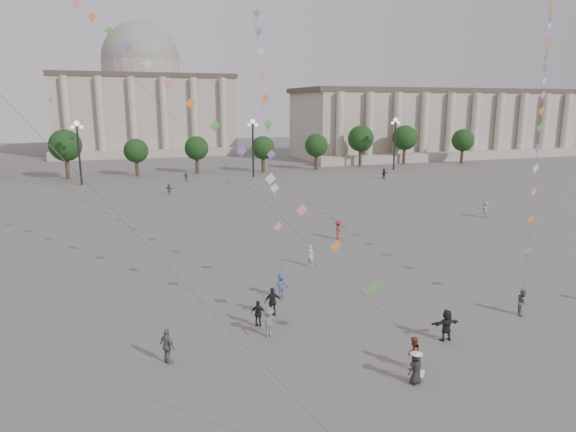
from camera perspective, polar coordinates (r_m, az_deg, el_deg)
name	(u,v)px	position (r m, az deg, el deg)	size (l,w,h in m)	color
ground	(338,365)	(27.97, 5.55, -16.14)	(360.00, 360.00, 0.00)	#5A5754
hall_east	(447,123)	(144.32, 17.25, 9.84)	(84.00, 26.22, 17.20)	#AA9D8F
hall_central	(144,101)	(151.81, -15.76, 12.22)	(48.30, 34.30, 35.50)	#AA9D8F
tree_row	(166,147)	(101.08, -13.44, 7.50)	(137.12, 5.12, 8.00)	#35261A
lamp_post_mid_west	(78,141)	(92.52, -22.30, 7.72)	(2.00, 0.90, 10.65)	#262628
lamp_post_mid_east	(253,137)	(95.88, -3.93, 8.73)	(2.00, 0.90, 10.65)	#262628
lamp_post_far_east	(395,134)	(107.83, 11.81, 8.90)	(2.00, 0.90, 10.65)	#262628
person_crowd_0	(186,177)	(91.97, -11.26, 4.28)	(0.96, 0.40, 1.65)	navy
person_crowd_3	(446,325)	(31.35, 17.19, -11.51)	(1.73, 0.55, 1.86)	black
person_crowd_4	(229,179)	(89.13, -6.62, 4.14)	(1.38, 0.44, 1.49)	#B7B7B3
person_crowd_6	(269,322)	(30.46, -2.12, -11.71)	(1.17, 0.67, 1.80)	slate
person_crowd_7	(485,209)	(65.78, 21.05, 0.68)	(1.80, 0.57, 1.94)	silver
person_crowd_8	(338,230)	(51.80, 5.61, -1.55)	(1.22, 0.70, 1.88)	maroon
person_crowd_9	(384,174)	(95.29, 10.62, 4.66)	(1.75, 0.56, 1.88)	#242228
person_crowd_12	(169,189)	(79.09, -13.07, 2.94)	(1.58, 0.50, 1.71)	slate
person_crowd_13	(310,255)	(43.10, 2.48, -4.38)	(0.68, 0.44, 1.86)	silver
tourist_1	(258,314)	(31.84, -3.30, -10.77)	(0.97, 0.40, 1.65)	black
tourist_3	(167,346)	(28.29, -13.25, -13.89)	(1.13, 0.47, 1.93)	slate
tourist_4	(273,302)	(33.25, -1.71, -9.50)	(1.11, 0.46, 1.89)	black
kite_flyer_0	(413,353)	(27.85, 13.73, -14.57)	(0.85, 0.66, 1.74)	#943828
kite_flyer_1	(281,286)	(36.17, -0.73, -7.74)	(1.16, 0.67, 1.80)	#3A5682
kite_flyer_2	(523,302)	(36.65, 24.62, -8.69)	(0.84, 0.66, 1.73)	slate
hat_person	(416,367)	(26.58, 14.04, -15.98)	(0.91, 0.72, 1.69)	black
kite_train_west	(78,12)	(49.93, -22.33, 20.27)	(29.55, 53.46, 72.11)	#3F3F3F
kite_train_east	(548,36)	(65.62, 26.96, 17.36)	(41.15, 40.62, 68.58)	#3F3F3F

